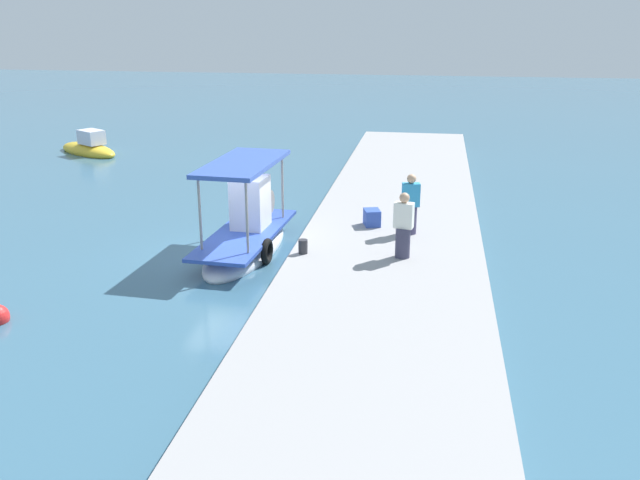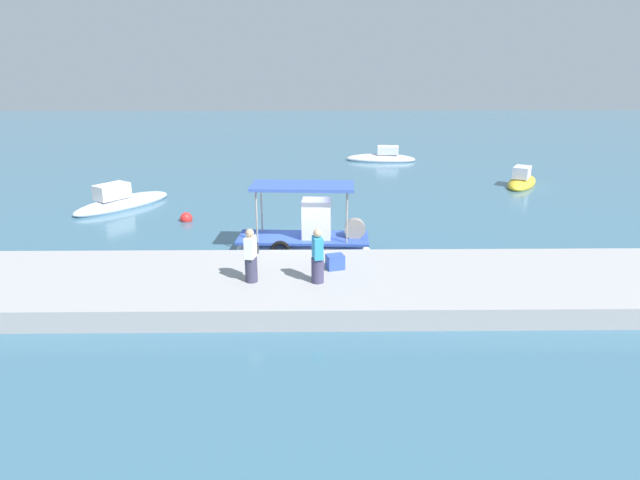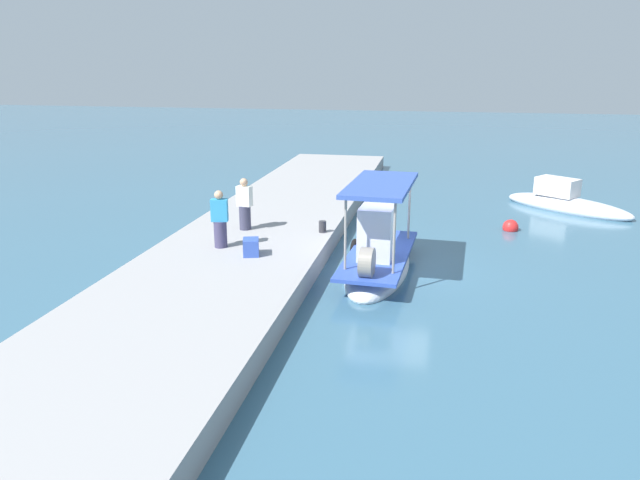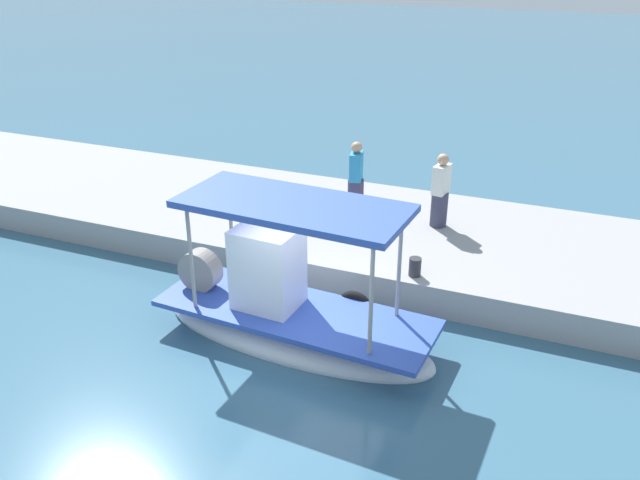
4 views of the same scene
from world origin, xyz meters
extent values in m
plane|color=#39637B|center=(0.00, 0.00, 0.00)|extent=(120.00, 120.00, 0.00)
cube|color=#9A9999|center=(0.00, -4.49, 0.32)|extent=(36.00, 5.00, 0.65)
ellipsoid|color=silver|center=(0.30, -0.32, 0.07)|extent=(5.36, 2.00, 0.85)
cube|color=#314FB0|center=(0.30, -0.32, 0.55)|extent=(5.15, 1.99, 0.10)
cube|color=white|center=(0.83, -0.35, 1.29)|extent=(1.15, 1.00, 1.59)
cylinder|color=gray|center=(2.02, 0.23, 1.52)|extent=(0.07, 0.07, 2.05)
cylinder|color=gray|center=(1.95, -1.06, 1.52)|extent=(0.07, 0.07, 2.05)
cylinder|color=gray|center=(-1.35, 0.42, 1.52)|extent=(0.07, 0.07, 2.05)
cylinder|color=gray|center=(-1.42, -0.87, 1.52)|extent=(0.07, 0.07, 2.05)
cube|color=#3755AF|center=(0.30, -0.32, 2.61)|extent=(3.96, 1.91, 0.12)
torus|color=black|center=(-0.54, -1.16, 0.35)|extent=(0.75, 0.22, 0.74)
cylinder|color=gray|center=(2.30, -0.43, 0.95)|extent=(0.82, 0.39, 0.80)
cylinder|color=#383951|center=(-1.21, -4.89, 1.04)|extent=(0.44, 0.44, 0.79)
cube|color=white|center=(-1.21, -4.89, 1.76)|extent=(0.35, 0.52, 0.65)
sphere|color=tan|center=(-1.21, -4.89, 2.22)|extent=(0.26, 0.26, 0.26)
cylinder|color=#3E3A5B|center=(0.83, -4.98, 1.04)|extent=(0.45, 0.45, 0.80)
cube|color=#2E93C8|center=(0.83, -4.98, 1.77)|extent=(0.36, 0.53, 0.66)
sphere|color=tan|center=(0.83, -4.98, 2.23)|extent=(0.26, 0.26, 0.26)
cylinder|color=#2D2D33|center=(-1.35, -2.33, 0.83)|extent=(0.24, 0.24, 0.37)
cube|color=#3251B2|center=(1.41, -3.86, 0.88)|extent=(0.65, 0.58, 0.48)
sphere|color=red|center=(-5.21, 3.94, 0.11)|extent=(0.57, 0.57, 0.57)
ellipsoid|color=silver|center=(-9.02, 6.59, 0.14)|extent=(4.55, 5.28, 0.78)
cube|color=silver|center=(-9.34, 6.16, 0.90)|extent=(1.75, 1.87, 0.74)
camera|label=1|loc=(-17.81, -5.54, 6.60)|focal=38.42mm
camera|label=2|loc=(0.70, -20.45, 7.19)|focal=30.56mm
camera|label=3|loc=(17.14, 1.31, 5.96)|focal=34.00mm
camera|label=4|loc=(-3.96, 8.83, 6.70)|focal=36.89mm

